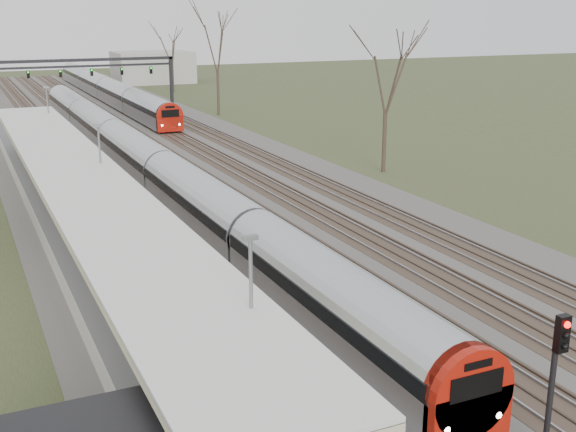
{
  "coord_description": "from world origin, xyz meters",
  "views": [
    {
      "loc": [
        -14.04,
        -1.92,
        11.46
      ],
      "look_at": [
        -0.14,
        28.07,
        2.0
      ],
      "focal_mm": 45.0,
      "sensor_mm": 36.0,
      "label": 1
    }
  ],
  "objects": [
    {
      "name": "track_bed",
      "position": [
        0.26,
        55.0,
        0.06
      ],
      "size": [
        24.0,
        160.0,
        0.22
      ],
      "color": "#474442",
      "rests_on": "ground"
    },
    {
      "name": "signal_gantry",
      "position": [
        0.29,
        84.99,
        4.91
      ],
      "size": [
        21.0,
        0.59,
        6.08
      ],
      "color": "black",
      "rests_on": "ground"
    },
    {
      "name": "platform",
      "position": [
        -9.05,
        37.5,
        0.5
      ],
      "size": [
        3.5,
        69.0,
        1.0
      ],
      "primitive_type": "cube",
      "color": "#9E9B93",
      "rests_on": "ground"
    },
    {
      "name": "train_near",
      "position": [
        -2.5,
        48.7,
        1.48
      ],
      "size": [
        2.62,
        75.21,
        3.05
      ],
      "color": "#B7B9C2",
      "rests_on": "ground"
    },
    {
      "name": "canopy",
      "position": [
        -9.05,
        32.99,
        3.93
      ],
      "size": [
        4.1,
        50.0,
        3.11
      ],
      "color": "slate",
      "rests_on": "platform"
    },
    {
      "name": "tree_east_far",
      "position": [
        14.0,
        42.0,
        7.29
      ],
      "size": [
        5.0,
        5.0,
        10.3
      ],
      "color": "#2D231C",
      "rests_on": "ground"
    },
    {
      "name": "signal_post",
      "position": [
        -0.75,
        10.37,
        2.72
      ],
      "size": [
        0.35,
        0.45,
        4.1
      ],
      "color": "black",
      "rests_on": "ground"
    },
    {
      "name": "train_far",
      "position": [
        4.5,
        94.47,
        1.48
      ],
      "size": [
        2.62,
        60.21,
        3.05
      ],
      "color": "#B7B9C2",
      "rests_on": "ground"
    }
  ]
}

